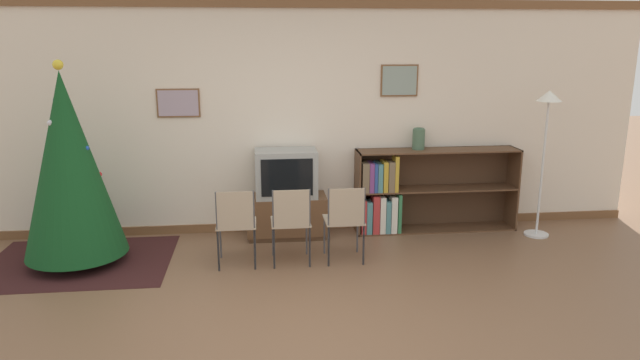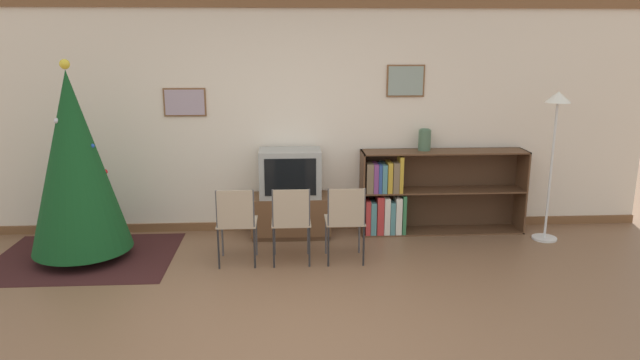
# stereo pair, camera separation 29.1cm
# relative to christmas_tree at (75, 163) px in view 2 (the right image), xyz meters

# --- Properties ---
(ground_plane) EXTENTS (24.00, 24.00, 0.00)m
(ground_plane) POSITION_rel_christmas_tree_xyz_m (2.23, -1.75, -1.03)
(ground_plane) COLOR brown
(wall_back) EXTENTS (8.57, 0.11, 2.70)m
(wall_back) POSITION_rel_christmas_tree_xyz_m (2.23, 0.88, 0.32)
(wall_back) COLOR silver
(wall_back) RESTS_ON ground_plane
(area_rug) EXTENTS (1.87, 1.45, 0.01)m
(area_rug) POSITION_rel_christmas_tree_xyz_m (-0.00, -0.00, -1.03)
(area_rug) COLOR #381919
(area_rug) RESTS_ON ground_plane
(christmas_tree) EXTENTS (1.01, 1.01, 2.06)m
(christmas_tree) POSITION_rel_christmas_tree_xyz_m (0.00, 0.00, 0.00)
(christmas_tree) COLOR maroon
(christmas_tree) RESTS_ON area_rug
(tv_console) EXTENTS (0.92, 0.44, 0.49)m
(tv_console) POSITION_rel_christmas_tree_xyz_m (2.19, 0.59, -0.79)
(tv_console) COLOR #4C311E
(tv_console) RESTS_ON ground_plane
(television) EXTENTS (0.70, 0.43, 0.54)m
(television) POSITION_rel_christmas_tree_xyz_m (2.19, 0.58, -0.27)
(television) COLOR #9E9E99
(television) RESTS_ON tv_console
(folding_chair_left) EXTENTS (0.40, 0.40, 0.82)m
(folding_chair_left) POSITION_rel_christmas_tree_xyz_m (1.64, -0.29, -0.56)
(folding_chair_left) COLOR tan
(folding_chair_left) RESTS_ON ground_plane
(folding_chair_center) EXTENTS (0.40, 0.40, 0.82)m
(folding_chair_center) POSITION_rel_christmas_tree_xyz_m (2.19, -0.29, -0.56)
(folding_chair_center) COLOR tan
(folding_chair_center) RESTS_ON ground_plane
(folding_chair_right) EXTENTS (0.40, 0.40, 0.82)m
(folding_chair_right) POSITION_rel_christmas_tree_xyz_m (2.75, -0.29, -0.56)
(folding_chair_right) COLOR tan
(folding_chair_right) RESTS_ON ground_plane
(bookshelf) EXTENTS (1.94, 0.36, 0.99)m
(bookshelf) POSITION_rel_christmas_tree_xyz_m (3.65, 0.64, -0.57)
(bookshelf) COLOR brown
(bookshelf) RESTS_ON ground_plane
(vase) EXTENTS (0.15, 0.15, 0.25)m
(vase) POSITION_rel_christmas_tree_xyz_m (3.77, 0.69, 0.09)
(vase) COLOR #47664C
(vase) RESTS_ON bookshelf
(standing_lamp) EXTENTS (0.28, 0.28, 1.70)m
(standing_lamp) POSITION_rel_christmas_tree_xyz_m (5.13, 0.28, 0.27)
(standing_lamp) COLOR silver
(standing_lamp) RESTS_ON ground_plane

